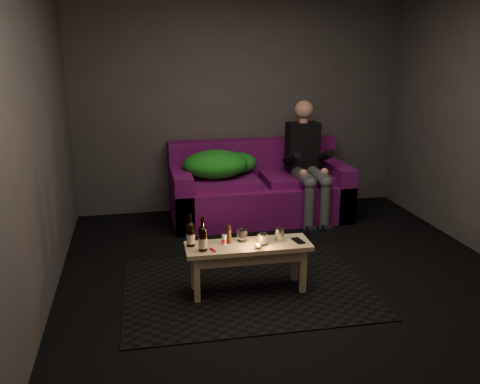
% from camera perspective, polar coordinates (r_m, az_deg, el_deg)
% --- Properties ---
extents(floor, '(4.50, 4.50, 0.00)m').
position_cam_1_polar(floor, '(4.48, 6.11, -10.25)').
color(floor, black).
rests_on(floor, ground).
extents(room, '(4.50, 4.50, 4.50)m').
position_cam_1_polar(room, '(4.47, 4.89, 11.74)').
color(room, silver).
rests_on(room, ground).
extents(rug, '(2.08, 1.53, 0.01)m').
position_cam_1_polar(rug, '(4.39, 0.76, -10.67)').
color(rug, black).
rests_on(rug, floor).
extents(sofa, '(2.05, 0.92, 0.88)m').
position_cam_1_polar(sofa, '(6.03, 2.09, 0.15)').
color(sofa, '#610D5A').
rests_on(sofa, floor).
extents(green_blanket, '(0.90, 0.62, 0.31)m').
position_cam_1_polar(green_blanket, '(5.84, -2.40, 3.13)').
color(green_blanket, green).
rests_on(green_blanket, sofa).
extents(person, '(0.37, 0.85, 1.37)m').
position_cam_1_polar(person, '(5.93, 7.51, 3.64)').
color(person, black).
rests_on(person, sofa).
extents(coffee_table, '(1.03, 0.34, 0.42)m').
position_cam_1_polar(coffee_table, '(4.20, 0.93, -6.82)').
color(coffee_table, tan).
rests_on(coffee_table, rug).
extents(beer_bottle_a, '(0.07, 0.07, 0.27)m').
position_cam_1_polar(beer_bottle_a, '(4.11, -5.57, -4.74)').
color(beer_bottle_a, black).
rests_on(beer_bottle_a, coffee_table).
extents(beer_bottle_b, '(0.07, 0.07, 0.28)m').
position_cam_1_polar(beer_bottle_b, '(4.02, -4.20, -5.22)').
color(beer_bottle_b, black).
rests_on(beer_bottle_b, coffee_table).
extents(salt_shaker, '(0.05, 0.05, 0.08)m').
position_cam_1_polar(salt_shaker, '(4.15, -1.79, -5.35)').
color(salt_shaker, silver).
rests_on(salt_shaker, coffee_table).
extents(pepper_mill, '(0.06, 0.06, 0.12)m').
position_cam_1_polar(pepper_mill, '(4.17, -1.29, -4.97)').
color(pepper_mill, black).
rests_on(pepper_mill, coffee_table).
extents(tumbler_back, '(0.10, 0.10, 0.10)m').
position_cam_1_polar(tumbler_back, '(4.21, 0.25, -4.90)').
color(tumbler_back, white).
rests_on(tumbler_back, coffee_table).
extents(tealight, '(0.05, 0.05, 0.04)m').
position_cam_1_polar(tealight, '(4.08, 2.04, -6.08)').
color(tealight, white).
rests_on(tealight, coffee_table).
extents(tumbler_front, '(0.08, 0.08, 0.10)m').
position_cam_1_polar(tumbler_front, '(4.14, 2.54, -5.31)').
color(tumbler_front, white).
rests_on(tumbler_front, coffee_table).
extents(steel_cup, '(0.10, 0.10, 0.10)m').
position_cam_1_polar(steel_cup, '(4.24, 4.44, -4.75)').
color(steel_cup, '#ACADB3').
rests_on(steel_cup, coffee_table).
extents(smartphone, '(0.09, 0.15, 0.01)m').
position_cam_1_polar(smartphone, '(4.25, 6.54, -5.46)').
color(smartphone, black).
rests_on(smartphone, coffee_table).
extents(red_lighter, '(0.04, 0.08, 0.01)m').
position_cam_1_polar(red_lighter, '(4.04, -3.08, -6.52)').
color(red_lighter, red).
rests_on(red_lighter, coffee_table).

